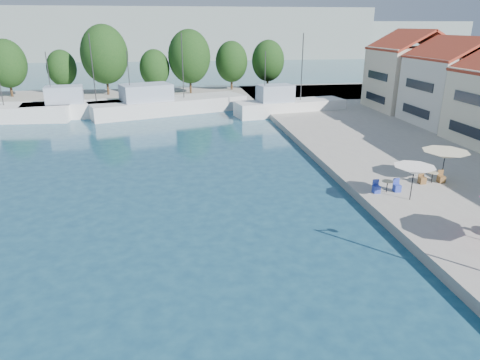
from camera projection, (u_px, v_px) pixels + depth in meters
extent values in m
cube|color=gray|center=(157.00, 97.00, 65.24)|extent=(90.00, 16.00, 0.60)
cube|color=gray|center=(98.00, 33.00, 145.90)|extent=(180.00, 40.00, 16.00)
cube|color=gray|center=(283.00, 37.00, 175.08)|extent=(140.00, 40.00, 12.00)
cube|color=silver|center=(454.00, 91.00, 45.25)|extent=(8.00, 8.50, 7.00)
pyramid|color=#B34427|center=(462.00, 39.00, 43.44)|extent=(8.40, 8.80, 1.80)
cube|color=beige|center=(410.00, 79.00, 53.52)|extent=(8.60, 8.50, 7.50)
pyramid|color=#B34427|center=(416.00, 32.00, 51.63)|extent=(9.00, 8.80, 1.80)
cube|color=silver|center=(85.00, 111.00, 52.88)|extent=(14.71, 5.95, 2.20)
cube|color=#8F9EB1|center=(64.00, 94.00, 51.55)|extent=(4.69, 3.51, 2.00)
cylinder|color=#2D2D2D|center=(93.00, 68.00, 51.55)|extent=(0.12, 0.12, 8.00)
cylinder|color=#2D2D2D|center=(49.00, 78.00, 50.46)|extent=(0.10, 0.10, 6.00)
cube|color=silver|center=(170.00, 107.00, 55.22)|extent=(20.44, 11.38, 2.20)
cube|color=#8F9EB1|center=(146.00, 92.00, 53.19)|extent=(6.93, 5.70, 2.00)
cylinder|color=#2D2D2D|center=(183.00, 66.00, 54.35)|extent=(0.12, 0.12, 8.00)
cylinder|color=#2D2D2D|center=(129.00, 77.00, 51.64)|extent=(0.10, 0.10, 6.00)
cube|color=silver|center=(290.00, 109.00, 53.89)|extent=(14.30, 5.87, 2.20)
cube|color=#8F9EB1|center=(275.00, 93.00, 52.57)|extent=(4.57, 3.43, 2.00)
cylinder|color=#2D2D2D|center=(302.00, 67.00, 52.56)|extent=(0.12, 0.12, 8.00)
cylinder|color=#2D2D2D|center=(265.00, 77.00, 51.47)|extent=(0.10, 0.10, 6.00)
cylinder|color=#3F2B19|center=(10.00, 84.00, 63.40)|extent=(0.36, 0.36, 3.68)
ellipsoid|color=black|center=(7.00, 64.00, 62.39)|extent=(5.60, 5.60, 6.99)
cylinder|color=#3F2B19|center=(64.00, 83.00, 67.05)|extent=(0.36, 0.36, 2.93)
ellipsoid|color=black|center=(62.00, 68.00, 66.25)|extent=(4.45, 4.45, 5.56)
cylinder|color=#3F2B19|center=(107.00, 79.00, 65.16)|extent=(0.36, 0.36, 4.57)
ellipsoid|color=black|center=(104.00, 54.00, 63.91)|extent=(6.95, 6.95, 8.69)
cylinder|color=#3F2B19|center=(156.00, 84.00, 66.07)|extent=(0.36, 0.36, 2.98)
ellipsoid|color=black|center=(155.00, 68.00, 65.26)|extent=(4.53, 4.53, 5.66)
cylinder|color=#3F2B19|center=(190.00, 79.00, 66.62)|extent=(0.36, 0.36, 4.26)
ellipsoid|color=black|center=(189.00, 57.00, 65.46)|extent=(6.47, 6.47, 8.09)
cylinder|color=#3F2B19|center=(232.00, 79.00, 70.52)|extent=(0.36, 0.36, 3.44)
ellipsoid|color=black|center=(232.00, 62.00, 69.58)|extent=(5.23, 5.23, 6.54)
cylinder|color=#3F2B19|center=(268.00, 78.00, 71.26)|extent=(0.36, 0.36, 3.51)
ellipsoid|color=black|center=(268.00, 61.00, 70.30)|extent=(5.33, 5.33, 6.66)
cylinder|color=black|center=(412.00, 183.00, 25.85)|extent=(0.06, 0.06, 2.17)
cone|color=white|center=(414.00, 170.00, 25.57)|extent=(2.49, 2.49, 0.50)
cylinder|color=black|center=(443.00, 166.00, 29.07)|extent=(0.06, 0.06, 2.12)
cone|color=beige|center=(445.00, 155.00, 28.79)|extent=(3.10, 3.10, 0.50)
cylinder|color=black|center=(387.00, 187.00, 27.30)|extent=(0.06, 0.06, 0.74)
cylinder|color=tan|center=(388.00, 181.00, 27.18)|extent=(0.70, 0.70, 0.04)
cube|color=#2A3EAB|center=(397.00, 188.00, 27.45)|extent=(0.42, 0.42, 0.46)
cube|color=#2A3EAB|center=(376.00, 189.00, 27.25)|extent=(0.42, 0.42, 0.46)
cylinder|color=black|center=(432.00, 178.00, 28.88)|extent=(0.06, 0.06, 0.74)
cylinder|color=tan|center=(433.00, 173.00, 28.76)|extent=(0.70, 0.70, 0.04)
cube|color=brown|center=(441.00, 179.00, 29.03)|extent=(0.42, 0.42, 0.46)
cube|color=brown|center=(422.00, 180.00, 28.83)|extent=(0.42, 0.42, 0.46)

